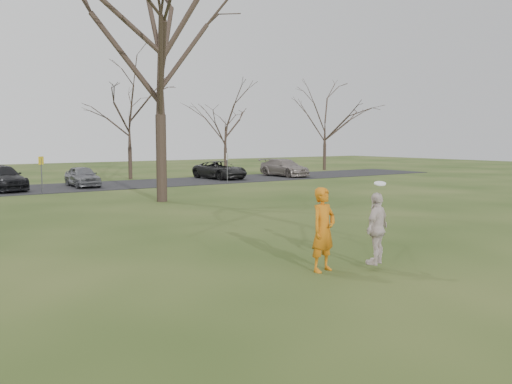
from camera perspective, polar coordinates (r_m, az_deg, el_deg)
ground at (r=12.56m, az=10.51°, el=-8.36°), size 120.00×120.00×0.00m
parking_strip at (r=34.81m, az=-19.99°, el=0.46°), size 62.00×6.50×0.04m
player_defender at (r=12.19m, az=7.32°, el=-4.06°), size 0.77×0.57×1.94m
car_3 at (r=34.16m, az=-25.90°, el=1.36°), size 2.55×5.11×1.43m
car_4 at (r=34.93m, az=-18.29°, el=1.63°), size 1.58×3.83×1.30m
car_6 at (r=39.76m, az=-3.92°, el=2.40°), size 2.69×4.96×1.32m
car_7 at (r=42.37m, az=3.10°, el=2.66°), size 2.17×4.88×1.39m
catching_play at (r=12.57m, az=12.96°, el=-3.85°), size 1.07×0.72×1.95m
sign_yellow at (r=31.33m, az=-22.23°, el=2.44°), size 0.35×0.35×2.08m
sign_white at (r=35.85m, az=-3.13°, el=3.23°), size 0.35×0.35×2.08m
big_tree at (r=26.17m, az=-10.42°, el=14.39°), size 9.00×9.00×14.00m
small_tree_row at (r=40.79m, az=-15.98°, el=6.76°), size 55.00×5.90×8.50m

